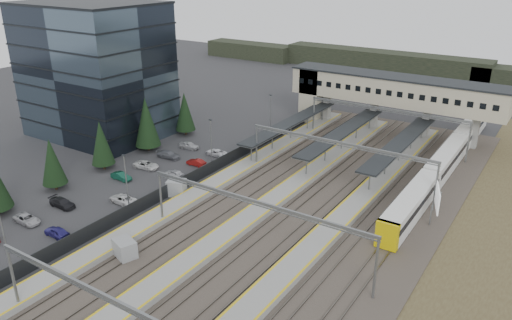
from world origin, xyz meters
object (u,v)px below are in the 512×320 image
Objects in this scene: relay_cabin_near at (125,249)px; relay_cabin_far at (177,188)px; office_building at (96,70)px; billboard at (437,198)px; footbridge at (380,91)px; train at (446,161)px.

relay_cabin_far is at bearing 111.01° from relay_cabin_near.
office_building reaches higher than billboard.
footbridge is 0.73× the size of train.
relay_cabin_near is 38.93m from billboard.
relay_cabin_near is 50.71m from train.
train is at bearing 44.32° from relay_cabin_far.
relay_cabin_far is at bearing -107.72° from footbridge.
train is at bearing -39.67° from footbridge.
office_building is 0.44× the size of train.
train is (60.00, 16.48, -10.29)m from office_building.
footbridge reaches higher than billboard.
office_building is 53.18m from footbridge.
relay_cabin_near is at bearing -133.58° from billboard.
office_building reaches higher than train.
footbridge is at bearing 72.28° from relay_cabin_far.
billboard is at bearing -57.59° from footbridge.
billboard is (62.73, 0.03, -9.18)m from office_building.
relay_cabin_far is 0.08× the size of footbridge.
relay_cabin_far is at bearing -23.07° from office_building.
office_building is at bearing 156.93° from relay_cabin_far.
office_building is 63.40m from billboard.
office_building is 0.60× the size of footbridge.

